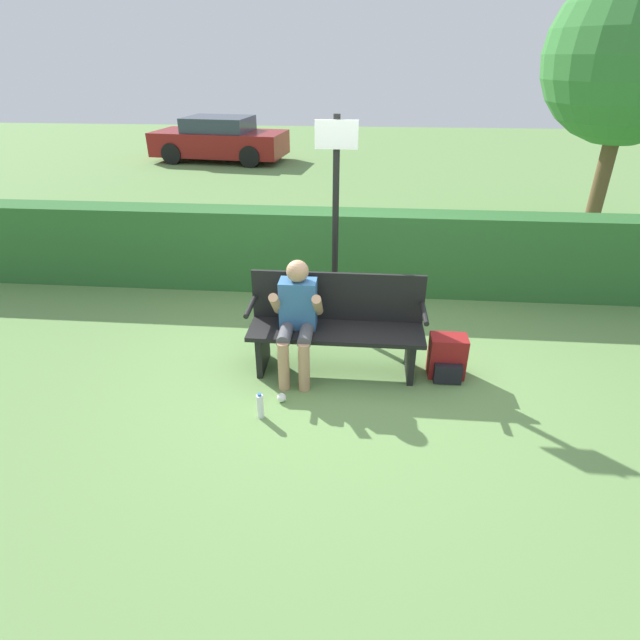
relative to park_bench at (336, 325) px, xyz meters
The scene contains 10 objects.
ground_plane 0.50m from the park_bench, 90.00° to the right, with size 40.00×40.00×0.00m, color #668E4C.
hedge_back 1.96m from the park_bench, 90.00° to the left, with size 12.00×0.45×1.09m.
park_bench is the anchor object (origin of this frame).
person_seated 0.43m from the park_bench, 160.65° to the right, with size 0.49×0.57×1.17m.
backpack 1.15m from the park_bench, ahead, with size 0.36×0.31×0.44m.
water_bottle 1.15m from the park_bench, 124.99° to the right, with size 0.06×0.06×0.25m.
signpost 1.23m from the park_bench, 94.92° to the left, with size 0.43×0.09×2.37m.
parked_car 11.95m from the park_bench, 110.52° to the left, with size 4.09×2.17×1.27m.
tree 6.40m from the park_bench, 46.29° to the left, with size 2.56×2.56×4.17m.
litter_crumple 0.92m from the park_bench, 126.09° to the right, with size 0.09×0.09×0.09m.
Camera 1 is at (0.22, -4.30, 2.87)m, focal length 28.00 mm.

